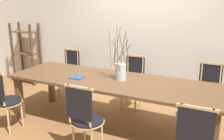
# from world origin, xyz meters

# --- Properties ---
(ground_plane) EXTENTS (16.00, 16.00, 0.00)m
(ground_plane) POSITION_xyz_m (0.00, 0.00, 0.00)
(ground_plane) COLOR olive
(wall_rear) EXTENTS (12.00, 0.06, 3.20)m
(wall_rear) POSITION_xyz_m (0.00, 1.34, 1.60)
(wall_rear) COLOR silver
(wall_rear) RESTS_ON ground_plane
(dining_table) EXTENTS (3.19, 1.02, 0.77)m
(dining_table) POSITION_xyz_m (0.00, 0.00, 0.69)
(dining_table) COLOR brown
(dining_table) RESTS_ON ground_plane
(chair_near_leftend) EXTENTS (0.43, 0.43, 0.96)m
(chair_near_leftend) POSITION_xyz_m (-1.38, -0.81, 0.52)
(chair_near_leftend) COLOR black
(chair_near_leftend) RESTS_ON ground_plane
(chair_near_left) EXTENTS (0.43, 0.43, 0.96)m
(chair_near_left) POSITION_xyz_m (0.02, -0.81, 0.52)
(chair_near_left) COLOR black
(chair_near_left) RESTS_ON ground_plane
(chair_far_leftend) EXTENTS (0.43, 0.43, 0.96)m
(chair_far_leftend) POSITION_xyz_m (-1.35, 0.81, 0.52)
(chair_far_leftend) COLOR black
(chair_far_leftend) RESTS_ON ground_plane
(chair_far_left) EXTENTS (0.43, 0.43, 0.96)m
(chair_far_left) POSITION_xyz_m (0.02, 0.81, 0.52)
(chair_far_left) COLOR black
(chair_far_left) RESTS_ON ground_plane
(chair_far_center) EXTENTS (0.43, 0.43, 0.96)m
(chair_far_center) POSITION_xyz_m (1.31, 0.81, 0.52)
(chair_far_center) COLOR black
(chair_far_center) RESTS_ON ground_plane
(vase_centerpiece) EXTENTS (0.34, 0.34, 0.80)m
(vase_centerpiece) POSITION_xyz_m (0.12, 0.06, 0.91)
(vase_centerpiece) COLOR #B2BCC1
(vase_centerpiece) RESTS_ON dining_table
(book_stack) EXTENTS (0.19, 0.18, 0.02)m
(book_stack) POSITION_xyz_m (-0.52, -0.15, 0.78)
(book_stack) COLOR #234C8C
(book_stack) RESTS_ON dining_table
(shelving_rack) EXTENTS (0.64, 0.32, 1.41)m
(shelving_rack) POSITION_xyz_m (-2.76, 1.11, 0.70)
(shelving_rack) COLOR #513823
(shelving_rack) RESTS_ON ground_plane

